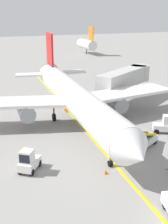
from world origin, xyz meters
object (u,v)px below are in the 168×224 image
object	(u,v)px
baggage_tug_by_cargo_door	(165,125)
safety_cone_wingtip_left	(65,109)
airliner	(73,96)
safety_cone_tail_area	(106,172)
safety_cone_wingtip_right	(67,111)
jet_bridge	(127,77)
belt_loader_forward_hold	(143,140)
baggage_tug_near_wing	(29,161)
safety_cone_nose_left	(94,107)

from	to	relation	value
baggage_tug_by_cargo_door	safety_cone_wingtip_left	distance (m)	14.55
airliner	safety_cone_tail_area	bearing A→B (deg)	-98.36
airliner	safety_cone_wingtip_right	xyz separation A→B (m)	(0.59, 4.31, -3.20)
jet_bridge	belt_loader_forward_hold	bearing A→B (deg)	-114.42
jet_bridge	safety_cone_wingtip_right	xyz separation A→B (m)	(-10.99, -2.64, -3.32)
safety_cone_wingtip_left	safety_cone_tail_area	size ratio (longest dim) A/B	1.00
baggage_tug_by_cargo_door	jet_bridge	bearing A→B (deg)	77.95
baggage_tug_near_wing	safety_cone_nose_left	bearing A→B (deg)	48.50
jet_bridge	safety_cone_wingtip_right	distance (m)	11.78
airliner	belt_loader_forward_hold	bearing A→B (deg)	-66.77
safety_cone_wingtip_left	safety_cone_tail_area	world-z (taller)	same
jet_bridge	baggage_tug_near_wing	bearing A→B (deg)	-138.91
belt_loader_forward_hold	safety_cone_nose_left	xyz separation A→B (m)	(0.64, 13.79, -0.56)
airliner	jet_bridge	xyz separation A→B (m)	(11.58, 6.95, 0.12)
airliner	belt_loader_forward_hold	size ratio (longest dim) A/B	7.11
baggage_tug_near_wing	safety_cone_wingtip_left	xyz separation A→B (m)	(8.53, 15.10, -0.71)
baggage_tug_near_wing	safety_cone_wingtip_left	world-z (taller)	baggage_tug_near_wing
safety_cone_wingtip_left	safety_cone_wingtip_right	distance (m)	0.72
baggage_tug_near_wing	baggage_tug_by_cargo_door	world-z (taller)	same
safety_cone_wingtip_right	safety_cone_wingtip_left	bearing A→B (deg)	89.37
baggage_tug_near_wing	safety_cone_tail_area	bearing A→B (deg)	-26.65
baggage_tug_near_wing	safety_cone_wingtip_left	distance (m)	17.35
belt_loader_forward_hold	safety_cone_tail_area	world-z (taller)	belt_loader_forward_hold
baggage_tug_near_wing	baggage_tug_by_cargo_door	xyz separation A→B (m)	(16.51, 2.95, 0.00)
safety_cone_nose_left	safety_cone_wingtip_right	distance (m)	4.15
belt_loader_forward_hold	safety_cone_wingtip_right	world-z (taller)	belt_loader_forward_hold
jet_bridge	safety_cone_nose_left	xyz separation A→B (m)	(-6.84, -2.70, -3.32)
safety_cone_nose_left	baggage_tug_near_wing	bearing A→B (deg)	-131.50
baggage_tug_by_cargo_door	belt_loader_forward_hold	world-z (taller)	belt_loader_forward_hold
airliner	safety_cone_wingtip_left	size ratio (longest dim) A/B	80.32
baggage_tug_by_cargo_door	safety_cone_tail_area	distance (m)	12.10
safety_cone_wingtip_right	safety_cone_tail_area	size ratio (longest dim) A/B	1.00
belt_loader_forward_hold	safety_cone_wingtip_right	size ratio (longest dim) A/B	11.30
baggage_tug_by_cargo_door	safety_cone_tail_area	size ratio (longest dim) A/B	6.20
jet_bridge	baggage_tug_near_wing	xyz separation A→B (m)	(-19.51, -17.02, -2.62)
baggage_tug_by_cargo_door	safety_cone_nose_left	distance (m)	12.02
jet_bridge	safety_cone_tail_area	distance (m)	24.39
belt_loader_forward_hold	safety_cone_tail_area	size ratio (longest dim) A/B	11.30
safety_cone_nose_left	safety_cone_wingtip_left	size ratio (longest dim) A/B	1.00
safety_cone_nose_left	safety_cone_tail_area	bearing A→B (deg)	-111.01
jet_bridge	safety_cone_wingtip_left	bearing A→B (deg)	-170.08
baggage_tug_near_wing	safety_cone_tail_area	world-z (taller)	baggage_tug_near_wing
baggage_tug_by_cargo_door	belt_loader_forward_hold	distance (m)	5.10
safety_cone_wingtip_right	baggage_tug_by_cargo_door	bearing A→B (deg)	-55.03
baggage_tug_by_cargo_door	safety_cone_wingtip_right	world-z (taller)	baggage_tug_by_cargo_door
safety_cone_nose_left	safety_cone_wingtip_right	world-z (taller)	same
safety_cone_wingtip_left	safety_cone_wingtip_right	bearing A→B (deg)	-90.63
airliner	baggage_tug_near_wing	size ratio (longest dim) A/B	13.08
jet_bridge	safety_cone_nose_left	size ratio (longest dim) A/B	27.59
belt_loader_forward_hold	safety_cone_wingtip_right	xyz separation A→B (m)	(-3.51, 13.85, -0.56)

